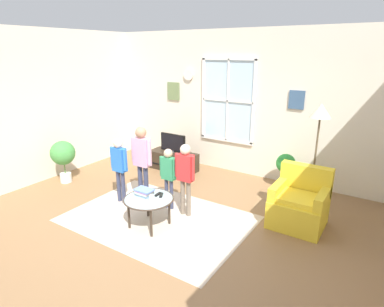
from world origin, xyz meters
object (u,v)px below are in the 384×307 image
(book_stack, at_px, (144,192))
(person_pink_shirt, at_px, (142,156))
(person_blue_shirt, at_px, (119,163))
(potted_plant_by_window, at_px, (285,167))
(floor_lamp, at_px, (319,122))
(person_green_shirt, at_px, (168,172))
(tv_stand, at_px, (173,161))
(television, at_px, (173,143))
(armchair, at_px, (299,204))
(potted_plant_corner, at_px, (63,155))
(remote_near_cup, at_px, (161,195))
(person_red_shirt, at_px, (185,172))
(cup, at_px, (152,198))
(remote_near_books, at_px, (158,194))
(coffee_table, at_px, (149,200))

(book_stack, height_order, person_pink_shirt, person_pink_shirt)
(person_blue_shirt, relative_size, potted_plant_by_window, 1.64)
(floor_lamp, bearing_deg, person_green_shirt, -147.74)
(tv_stand, distance_m, person_pink_shirt, 1.78)
(television, xyz_separation_m, armchair, (2.97, -0.87, -0.29))
(armchair, height_order, potted_plant_corner, armchair)
(remote_near_cup, xyz_separation_m, person_pink_shirt, (-0.71, 0.40, 0.37))
(floor_lamp, bearing_deg, armchair, -92.53)
(person_red_shirt, xyz_separation_m, potted_plant_by_window, (1.00, 1.85, -0.29))
(cup, relative_size, person_pink_shirt, 0.07)
(person_pink_shirt, relative_size, person_red_shirt, 1.14)
(tv_stand, bearing_deg, person_green_shirt, -56.06)
(floor_lamp, bearing_deg, person_blue_shirt, -151.75)
(potted_plant_by_window, height_order, potted_plant_corner, potted_plant_corner)
(television, relative_size, person_blue_shirt, 0.54)
(remote_near_cup, bearing_deg, potted_plant_corner, 175.04)
(person_red_shirt, bearing_deg, tv_stand, 131.52)
(floor_lamp, bearing_deg, cup, -132.59)
(remote_near_cup, xyz_separation_m, person_red_shirt, (0.16, 0.41, 0.27))
(remote_near_books, xyz_separation_m, potted_plant_corner, (-2.55, 0.23, 0.10))
(remote_near_books, height_order, person_green_shirt, person_green_shirt)
(person_red_shirt, bearing_deg, potted_plant_corner, -176.14)
(cup, height_order, person_pink_shirt, person_pink_shirt)
(tv_stand, relative_size, television, 1.77)
(tv_stand, distance_m, remote_near_books, 2.31)
(armchair, bearing_deg, person_green_shirt, -161.44)
(potted_plant_corner, bearing_deg, person_pink_shirt, 5.03)
(cup, height_order, floor_lamp, floor_lamp)
(armchair, height_order, coffee_table, armchair)
(book_stack, height_order, remote_near_books, book_stack)
(television, distance_m, person_green_shirt, 1.83)
(cup, distance_m, remote_near_cup, 0.23)
(remote_near_cup, bearing_deg, tv_stand, 121.81)
(armchair, distance_m, person_blue_shirt, 2.95)
(television, distance_m, person_blue_shirt, 1.80)
(television, xyz_separation_m, remote_near_books, (1.16, -1.97, -0.15))
(armchair, height_order, person_blue_shirt, person_blue_shirt)
(armchair, relative_size, person_green_shirt, 0.84)
(coffee_table, relative_size, person_green_shirt, 0.72)
(television, relative_size, remote_near_cup, 4.39)
(person_blue_shirt, distance_m, potted_plant_by_window, 3.03)
(remote_near_cup, xyz_separation_m, potted_plant_by_window, (1.16, 2.26, -0.02))
(person_pink_shirt, height_order, floor_lamp, floor_lamp)
(television, height_order, potted_plant_by_window, television)
(person_pink_shirt, bearing_deg, television, 108.24)
(book_stack, relative_size, remote_near_cup, 1.97)
(book_stack, bearing_deg, television, 115.53)
(book_stack, bearing_deg, potted_plant_by_window, 59.85)
(coffee_table, distance_m, potted_plant_corner, 2.55)
(remote_near_books, distance_m, remote_near_cup, 0.06)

